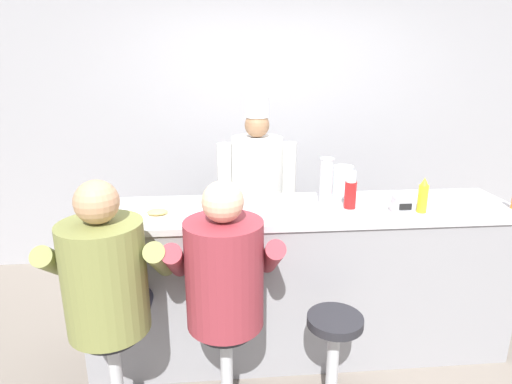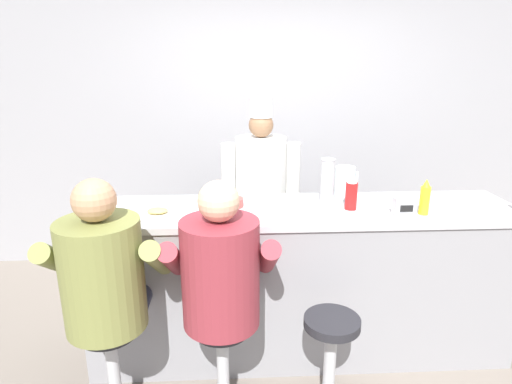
{
  "view_description": "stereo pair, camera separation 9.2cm",
  "coord_description": "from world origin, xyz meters",
  "px_view_note": "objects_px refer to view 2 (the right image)",
  "views": [
    {
      "loc": [
        -0.53,
        -2.25,
        1.93
      ],
      "look_at": [
        -0.3,
        0.29,
        1.16
      ],
      "focal_mm": 30.0,
      "sensor_mm": 36.0,
      "label": 1
    },
    {
      "loc": [
        -0.44,
        -2.26,
        1.93
      ],
      "look_at": [
        -0.3,
        0.29,
        1.16
      ],
      "focal_mm": 30.0,
      "sensor_mm": 36.0,
      "label": 2
    }
  ],
  "objects_px": {
    "diner_seated_olive": "(105,278)",
    "diner_seated_maroon": "(221,277)",
    "ketchup_bottle_red": "(351,193)",
    "cup_stack_steel": "(327,182)",
    "napkin_dispenser_chrome": "(404,207)",
    "cook_in_whites_near": "(261,189)",
    "breakfast_plate": "(158,214)",
    "water_pitcher_clear": "(345,183)",
    "coffee_mug_blue": "(89,212)",
    "mustard_bottle_yellow": "(425,198)",
    "empty_stool_round": "(330,350)",
    "cereal_bowl": "(233,202)"
  },
  "relations": [
    {
      "from": "cup_stack_steel",
      "to": "diner_seated_maroon",
      "type": "distance_m",
      "value": 0.96
    },
    {
      "from": "breakfast_plate",
      "to": "diner_seated_olive",
      "type": "height_order",
      "value": "diner_seated_olive"
    },
    {
      "from": "ketchup_bottle_red",
      "to": "diner_seated_olive",
      "type": "xyz_separation_m",
      "value": [
        -1.41,
        -0.51,
        -0.28
      ]
    },
    {
      "from": "breakfast_plate",
      "to": "cook_in_whites_near",
      "type": "bearing_deg",
      "value": 54.4
    },
    {
      "from": "napkin_dispenser_chrome",
      "to": "cook_in_whites_near",
      "type": "relative_size",
      "value": 0.08
    },
    {
      "from": "mustard_bottle_yellow",
      "to": "breakfast_plate",
      "type": "height_order",
      "value": "mustard_bottle_yellow"
    },
    {
      "from": "ketchup_bottle_red",
      "to": "diner_seated_maroon",
      "type": "xyz_separation_m",
      "value": [
        -0.81,
        -0.52,
        -0.29
      ]
    },
    {
      "from": "water_pitcher_clear",
      "to": "coffee_mug_blue",
      "type": "relative_size",
      "value": 1.79
    },
    {
      "from": "cereal_bowl",
      "to": "cup_stack_steel",
      "type": "height_order",
      "value": "cup_stack_steel"
    },
    {
      "from": "napkin_dispenser_chrome",
      "to": "empty_stool_round",
      "type": "height_order",
      "value": "napkin_dispenser_chrome"
    },
    {
      "from": "breakfast_plate",
      "to": "coffee_mug_blue",
      "type": "relative_size",
      "value": 2.21
    },
    {
      "from": "coffee_mug_blue",
      "to": "diner_seated_maroon",
      "type": "height_order",
      "value": "diner_seated_maroon"
    },
    {
      "from": "mustard_bottle_yellow",
      "to": "cereal_bowl",
      "type": "distance_m",
      "value": 1.19
    },
    {
      "from": "napkin_dispenser_chrome",
      "to": "ketchup_bottle_red",
      "type": "bearing_deg",
      "value": 155.49
    },
    {
      "from": "diner_seated_olive",
      "to": "mustard_bottle_yellow",
      "type": "bearing_deg",
      "value": 12.24
    },
    {
      "from": "napkin_dispenser_chrome",
      "to": "cook_in_whites_near",
      "type": "distance_m",
      "value": 1.32
    },
    {
      "from": "diner_seated_olive",
      "to": "coffee_mug_blue",
      "type": "bearing_deg",
      "value": 114.83
    },
    {
      "from": "diner_seated_maroon",
      "to": "cook_in_whites_near",
      "type": "height_order",
      "value": "cook_in_whites_near"
    },
    {
      "from": "diner_seated_maroon",
      "to": "empty_stool_round",
      "type": "height_order",
      "value": "diner_seated_maroon"
    },
    {
      "from": "mustard_bottle_yellow",
      "to": "cup_stack_steel",
      "type": "bearing_deg",
      "value": 161.03
    },
    {
      "from": "diner_seated_olive",
      "to": "diner_seated_maroon",
      "type": "xyz_separation_m",
      "value": [
        0.6,
        -0.0,
        -0.01
      ]
    },
    {
      "from": "cereal_bowl",
      "to": "cook_in_whites_near",
      "type": "xyz_separation_m",
      "value": [
        0.23,
        0.81,
        -0.15
      ]
    },
    {
      "from": "mustard_bottle_yellow",
      "to": "ketchup_bottle_red",
      "type": "bearing_deg",
      "value": 164.45
    },
    {
      "from": "breakfast_plate",
      "to": "napkin_dispenser_chrome",
      "type": "height_order",
      "value": "napkin_dispenser_chrome"
    },
    {
      "from": "ketchup_bottle_red",
      "to": "diner_seated_olive",
      "type": "relative_size",
      "value": 0.17
    },
    {
      "from": "water_pitcher_clear",
      "to": "coffee_mug_blue",
      "type": "distance_m",
      "value": 1.65
    },
    {
      "from": "breakfast_plate",
      "to": "water_pitcher_clear",
      "type": "bearing_deg",
      "value": 13.4
    },
    {
      "from": "empty_stool_round",
      "to": "napkin_dispenser_chrome",
      "type": "bearing_deg",
      "value": 39.26
    },
    {
      "from": "diner_seated_olive",
      "to": "water_pitcher_clear",
      "type": "bearing_deg",
      "value": 27.31
    },
    {
      "from": "water_pitcher_clear",
      "to": "napkin_dispenser_chrome",
      "type": "relative_size",
      "value": 1.74
    },
    {
      "from": "cup_stack_steel",
      "to": "diner_seated_maroon",
      "type": "relative_size",
      "value": 0.22
    },
    {
      "from": "cereal_bowl",
      "to": "coffee_mug_blue",
      "type": "distance_m",
      "value": 0.88
    },
    {
      "from": "ketchup_bottle_red",
      "to": "diner_seated_maroon",
      "type": "height_order",
      "value": "diner_seated_maroon"
    },
    {
      "from": "cup_stack_steel",
      "to": "napkin_dispenser_chrome",
      "type": "height_order",
      "value": "cup_stack_steel"
    },
    {
      "from": "breakfast_plate",
      "to": "napkin_dispenser_chrome",
      "type": "relative_size",
      "value": 2.15
    },
    {
      "from": "napkin_dispenser_chrome",
      "to": "diner_seated_olive",
      "type": "distance_m",
      "value": 1.76
    },
    {
      "from": "cereal_bowl",
      "to": "empty_stool_round",
      "type": "distance_m",
      "value": 1.06
    },
    {
      "from": "cup_stack_steel",
      "to": "napkin_dispenser_chrome",
      "type": "distance_m",
      "value": 0.49
    },
    {
      "from": "napkin_dispenser_chrome",
      "to": "mustard_bottle_yellow",
      "type": "bearing_deg",
      "value": 7.05
    },
    {
      "from": "breakfast_plate",
      "to": "diner_seated_olive",
      "type": "xyz_separation_m",
      "value": [
        -0.21,
        -0.45,
        -0.19
      ]
    },
    {
      "from": "ketchup_bottle_red",
      "to": "cook_in_whites_near",
      "type": "relative_size",
      "value": 0.14
    },
    {
      "from": "diner_seated_olive",
      "to": "empty_stool_round",
      "type": "height_order",
      "value": "diner_seated_olive"
    },
    {
      "from": "breakfast_plate",
      "to": "napkin_dispenser_chrome",
      "type": "bearing_deg",
      "value": -2.44
    },
    {
      "from": "breakfast_plate",
      "to": "ketchup_bottle_red",
      "type": "bearing_deg",
      "value": 3.31
    },
    {
      "from": "napkin_dispenser_chrome",
      "to": "empty_stool_round",
      "type": "bearing_deg",
      "value": -140.74
    },
    {
      "from": "ketchup_bottle_red",
      "to": "mustard_bottle_yellow",
      "type": "distance_m",
      "value": 0.44
    },
    {
      "from": "diner_seated_maroon",
      "to": "ketchup_bottle_red",
      "type": "bearing_deg",
      "value": 32.36
    },
    {
      "from": "ketchup_bottle_red",
      "to": "cup_stack_steel",
      "type": "relative_size",
      "value": 0.75
    },
    {
      "from": "napkin_dispenser_chrome",
      "to": "cook_in_whites_near",
      "type": "bearing_deg",
      "value": 128.2
    },
    {
      "from": "coffee_mug_blue",
      "to": "breakfast_plate",
      "type": "bearing_deg",
      "value": 4.5
    }
  ]
}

